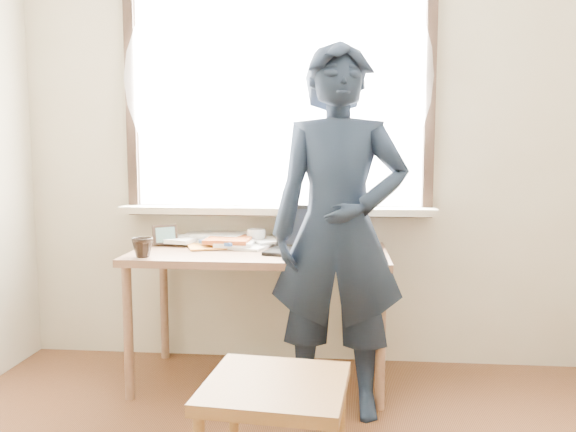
# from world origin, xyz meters

# --- Properties ---
(room_shell) EXTENTS (3.52, 4.02, 2.61)m
(room_shell) POSITION_xyz_m (-0.02, 0.20, 1.64)
(room_shell) COLOR #BFB59A
(room_shell) RESTS_ON ground
(desk) EXTENTS (1.38, 0.69, 0.74)m
(desk) POSITION_xyz_m (-0.26, 1.63, 0.66)
(desk) COLOR brown
(desk) RESTS_ON ground
(laptop) EXTENTS (0.41, 0.37, 0.24)m
(laptop) POSITION_xyz_m (-0.01, 1.60, 0.79)
(laptop) COLOR black
(laptop) RESTS_ON desk
(mug_white) EXTENTS (0.16, 0.16, 0.09)m
(mug_white) POSITION_xyz_m (-0.31, 1.84, 0.78)
(mug_white) COLOR white
(mug_white) RESTS_ON desk
(mug_dark) EXTENTS (0.14, 0.14, 0.10)m
(mug_dark) POSITION_xyz_m (-0.83, 1.38, 0.79)
(mug_dark) COLOR black
(mug_dark) RESTS_ON desk
(mouse) EXTENTS (0.09, 0.06, 0.04)m
(mouse) POSITION_xyz_m (0.20, 1.53, 0.75)
(mouse) COLOR black
(mouse) RESTS_ON desk
(desk_clutter) EXTENTS (0.86, 0.54, 0.05)m
(desk_clutter) POSITION_xyz_m (-0.46, 1.83, 0.76)
(desk_clutter) COLOR white
(desk_clutter) RESTS_ON desk
(book_a) EXTENTS (0.24, 0.31, 0.03)m
(book_a) POSITION_xyz_m (-0.66, 1.89, 0.75)
(book_a) COLOR white
(book_a) RESTS_ON desk
(book_b) EXTENTS (0.22, 0.26, 0.02)m
(book_b) POSITION_xyz_m (0.18, 1.86, 0.75)
(book_b) COLOR white
(book_b) RESTS_ON desk
(picture_frame) EXTENTS (0.13, 0.09, 0.11)m
(picture_frame) POSITION_xyz_m (-0.82, 1.73, 0.79)
(picture_frame) COLOR black
(picture_frame) RESTS_ON desk
(work_chair) EXTENTS (0.52, 0.50, 0.49)m
(work_chair) POSITION_xyz_m (-0.04, 0.47, 0.41)
(work_chair) COLOR brown
(work_chair) RESTS_ON ground
(person) EXTENTS (0.66, 0.44, 1.78)m
(person) POSITION_xyz_m (0.17, 1.31, 0.89)
(person) COLOR black
(person) RESTS_ON ground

